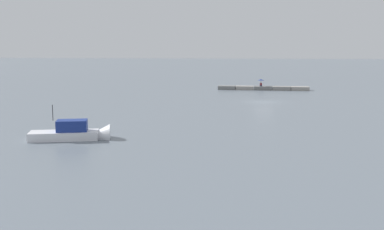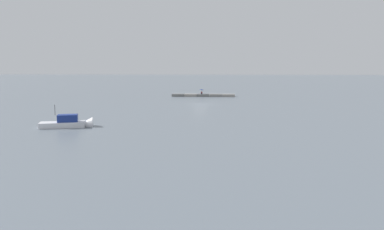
# 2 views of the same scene
# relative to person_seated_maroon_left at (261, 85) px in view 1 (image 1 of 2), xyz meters

# --- Properties ---
(ground_plane) EXTENTS (500.00, 500.00, 0.00)m
(ground_plane) POSITION_rel_person_seated_maroon_left_xyz_m (-0.38, 18.50, -0.89)
(ground_plane) COLOR slate
(seawall_pier) EXTENTS (15.44, 1.97, 0.64)m
(seawall_pier) POSITION_rel_person_seated_maroon_left_xyz_m (-0.38, -0.08, -0.57)
(seawall_pier) COLOR gray
(seawall_pier) RESTS_ON ground_plane
(person_seated_maroon_left) EXTENTS (0.40, 0.61, 0.73)m
(person_seated_maroon_left) POSITION_rel_person_seated_maroon_left_xyz_m (0.00, 0.00, 0.00)
(person_seated_maroon_left) COLOR #1E2333
(person_seated_maroon_left) RESTS_ON seawall_pier
(umbrella_open_navy) EXTENTS (1.14, 1.14, 1.26)m
(umbrella_open_navy) POSITION_rel_person_seated_maroon_left_xyz_m (0.00, -0.07, 0.85)
(umbrella_open_navy) COLOR black
(umbrella_open_navy) RESTS_ON seawall_pier
(motorboat_white_mid) EXTENTS (6.53, 3.60, 3.50)m
(motorboat_white_mid) POSITION_rel_person_seated_maroon_left_xyz_m (14.37, 46.48, -0.52)
(motorboat_white_mid) COLOR silver
(motorboat_white_mid) RESTS_ON ground_plane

